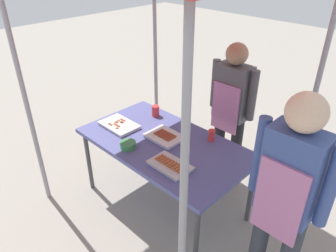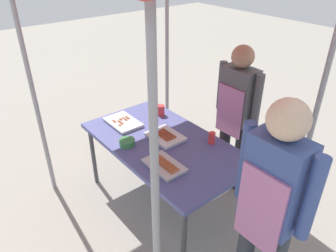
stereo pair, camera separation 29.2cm
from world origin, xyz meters
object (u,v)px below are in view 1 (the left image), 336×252
object	(u,v)px
stall_table	(164,147)
tray_meat_skewers	(119,125)
tray_pork_links	(165,137)
condiment_bowl	(128,145)
drink_cup_by_wok	(155,111)
customer_nearby	(287,193)
tray_grilled_sausages	(170,165)
vendor_woman	(231,105)
drink_cup_near_edge	(212,135)

from	to	relation	value
stall_table	tray_meat_skewers	xyz separation A→B (m)	(-0.53, -0.12, 0.07)
stall_table	tray_pork_links	bearing A→B (deg)	129.56
condiment_bowl	tray_meat_skewers	bearing A→B (deg)	153.70
drink_cup_by_wok	customer_nearby	size ratio (longest dim) A/B	0.07
tray_meat_skewers	condiment_bowl	bearing A→B (deg)	-26.30
tray_grilled_sausages	vendor_woman	distance (m)	1.03
stall_table	customer_nearby	xyz separation A→B (m)	(1.24, -0.16, 0.31)
stall_table	drink_cup_by_wok	xyz separation A→B (m)	(-0.43, 0.30, 0.11)
tray_pork_links	vendor_woman	bearing A→B (deg)	72.34
drink_cup_by_wok	tray_pork_links	bearing A→B (deg)	-32.69
vendor_woman	tray_pork_links	bearing A→B (deg)	72.34
stall_table	drink_cup_near_edge	world-z (taller)	drink_cup_near_edge
stall_table	tray_grilled_sausages	world-z (taller)	tray_grilled_sausages
stall_table	condiment_bowl	xyz separation A→B (m)	(-0.17, -0.29, 0.08)
tray_grilled_sausages	drink_cup_by_wok	world-z (taller)	drink_cup_by_wok
tray_grilled_sausages	tray_meat_skewers	world-z (taller)	tray_grilled_sausages
tray_grilled_sausages	customer_nearby	bearing A→B (deg)	4.65
tray_meat_skewers	condiment_bowl	distance (m)	0.40
drink_cup_near_edge	vendor_woman	world-z (taller)	vendor_woman
condiment_bowl	drink_cup_by_wok	size ratio (longest dim) A/B	1.27
vendor_woman	customer_nearby	world-z (taller)	customer_nearby
tray_pork_links	tray_meat_skewers	bearing A→B (deg)	-161.18
drink_cup_near_edge	condiment_bowl	bearing A→B (deg)	-126.34
condiment_bowl	vendor_woman	bearing A→B (deg)	71.60
tray_grilled_sausages	drink_cup_near_edge	xyz separation A→B (m)	(-0.01, 0.56, 0.03)
stall_table	vendor_woman	size ratio (longest dim) A/B	1.03
tray_grilled_sausages	drink_cup_near_edge	size ratio (longest dim) A/B	3.21
drink_cup_by_wok	tray_meat_skewers	bearing A→B (deg)	-102.53
tray_grilled_sausages	drink_cup_near_edge	distance (m)	0.57
tray_meat_skewers	tray_pork_links	world-z (taller)	tray_pork_links
stall_table	tray_grilled_sausages	xyz separation A→B (m)	(0.31, -0.24, 0.07)
tray_pork_links	customer_nearby	distance (m)	1.32
customer_nearby	stall_table	bearing A→B (deg)	172.62
vendor_woman	customer_nearby	xyz separation A→B (m)	(1.05, -0.93, 0.09)
tray_pork_links	drink_cup_by_wok	xyz separation A→B (m)	(-0.39, 0.25, 0.04)
stall_table	vendor_woman	bearing A→B (deg)	76.23
tray_grilled_sausages	condiment_bowl	size ratio (longest dim) A/B	2.45
tray_grilled_sausages	condiment_bowl	distance (m)	0.48
stall_table	drink_cup_near_edge	xyz separation A→B (m)	(0.29, 0.33, 0.11)
tray_meat_skewers	drink_cup_near_edge	xyz separation A→B (m)	(0.82, 0.44, 0.04)
drink_cup_near_edge	drink_cup_by_wok	world-z (taller)	drink_cup_by_wok
vendor_woman	stall_table	bearing A→B (deg)	76.23
tray_meat_skewers	drink_cup_by_wok	distance (m)	0.43
stall_table	tray_pork_links	size ratio (longest dim) A/B	4.71
tray_grilled_sausages	tray_meat_skewers	xyz separation A→B (m)	(-0.83, 0.12, -0.00)
tray_meat_skewers	tray_grilled_sausages	bearing A→B (deg)	-8.25
tray_pork_links	condiment_bowl	distance (m)	0.37
condiment_bowl	tray_pork_links	bearing A→B (deg)	70.07
tray_pork_links	drink_cup_by_wok	world-z (taller)	drink_cup_by_wok
tray_meat_skewers	vendor_woman	world-z (taller)	vendor_woman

